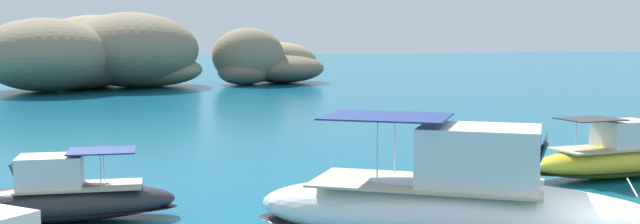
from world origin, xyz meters
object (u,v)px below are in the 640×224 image
(islet_small, at_px, (266,63))
(motorboat_white, at_px, (459,208))
(motorboat_yellow, at_px, (616,158))
(islet_large, at_px, (96,55))
(motorboat_charcoal, at_px, (62,199))

(islet_small, xyz_separation_m, motorboat_white, (-9.70, -66.00, -1.27))
(motorboat_yellow, bearing_deg, islet_large, 108.25)
(islet_large, height_order, motorboat_yellow, islet_large)
(islet_large, relative_size, motorboat_yellow, 3.22)
(motorboat_yellow, bearing_deg, motorboat_white, -145.19)
(islet_large, distance_m, islet_small, 18.45)
(islet_large, relative_size, motorboat_charcoal, 3.61)
(motorboat_yellow, distance_m, motorboat_charcoal, 19.68)
(islet_large, bearing_deg, motorboat_yellow, -71.75)
(motorboat_white, bearing_deg, motorboat_charcoal, 148.89)
(islet_large, relative_size, islet_small, 1.54)
(islet_large, bearing_deg, motorboat_white, -82.33)
(islet_small, distance_m, motorboat_white, 66.72)
(islet_small, bearing_deg, motorboat_yellow, -89.65)
(islet_small, xyz_separation_m, motorboat_charcoal, (-19.28, -60.22, -1.67))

